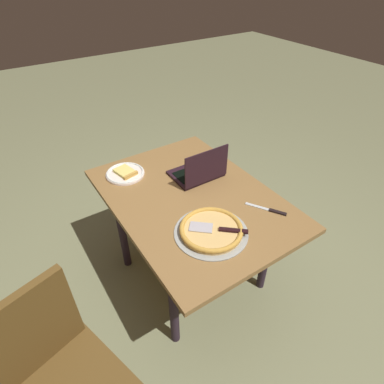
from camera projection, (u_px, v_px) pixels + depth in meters
name	position (u px, v px, depth m)	size (l,w,h in m)	color
ground_plane	(192.00, 274.00, 2.30)	(12.00, 12.00, 0.00)	#797C57
dining_table	(192.00, 207.00, 1.92)	(1.22, 0.88, 0.72)	olive
laptop	(199.00, 171.00, 1.99)	(0.24, 0.31, 0.23)	black
pizza_plate	(125.00, 173.00, 2.03)	(0.24, 0.24, 0.04)	white
pizza_tray	(211.00, 230.00, 1.62)	(0.38, 0.38, 0.04)	#999D97
table_knife	(270.00, 210.00, 1.76)	(0.21, 0.14, 0.01)	silver
chair_near	(53.00, 378.00, 1.26)	(0.56, 0.56, 0.91)	brown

